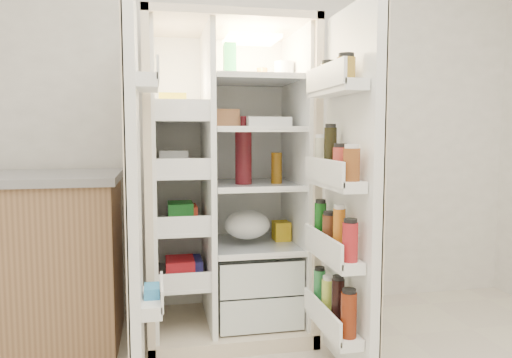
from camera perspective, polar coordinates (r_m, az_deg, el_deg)
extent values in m
cube|color=white|center=(3.22, -2.42, 8.48)|extent=(4.00, 0.02, 2.70)
cube|color=beige|center=(3.14, -4.30, 0.32)|extent=(0.92, 0.04, 1.80)
cube|color=beige|center=(2.79, -12.44, -0.45)|extent=(0.04, 0.70, 1.80)
cube|color=beige|center=(2.91, 5.17, -0.09)|extent=(0.04, 0.70, 1.80)
cube|color=beige|center=(2.86, -3.55, 17.54)|extent=(0.92, 0.70, 0.04)
cube|color=beige|center=(3.02, -3.34, -16.71)|extent=(0.92, 0.70, 0.08)
cube|color=white|center=(3.11, -4.23, 0.64)|extent=(0.84, 0.02, 1.68)
cube|color=white|center=(2.78, -11.83, -0.02)|extent=(0.02, 0.62, 1.68)
cube|color=white|center=(2.90, 4.61, 0.29)|extent=(0.02, 0.62, 1.68)
cube|color=white|center=(2.80, -5.67, 0.09)|extent=(0.03, 0.62, 1.68)
cube|color=silver|center=(2.98, -0.26, -14.07)|extent=(0.47, 0.52, 0.19)
cube|color=silver|center=(2.92, -0.26, -10.37)|extent=(0.47, 0.52, 0.19)
cube|color=#FFD18C|center=(2.92, -0.55, 16.09)|extent=(0.30, 0.30, 0.02)
cube|color=white|center=(2.90, -8.68, -11.27)|extent=(0.28, 0.58, 0.02)
cube|color=white|center=(2.82, -8.77, -5.43)|extent=(0.28, 0.58, 0.02)
cube|color=white|center=(2.78, -8.86, 0.65)|extent=(0.28, 0.58, 0.02)
cube|color=white|center=(2.77, -8.95, 6.83)|extent=(0.28, 0.58, 0.02)
cube|color=silver|center=(2.90, -0.34, -7.69)|extent=(0.49, 0.58, 0.01)
cube|color=silver|center=(2.84, -0.34, -0.61)|extent=(0.49, 0.58, 0.01)
cube|color=silver|center=(2.83, -0.35, 5.86)|extent=(0.49, 0.58, 0.02)
cube|color=silver|center=(2.84, -0.35, 11.51)|extent=(0.49, 0.58, 0.02)
cube|color=red|center=(2.88, -8.69, -10.12)|extent=(0.16, 0.20, 0.10)
cube|color=#258830|center=(2.81, -8.79, -4.03)|extent=(0.14, 0.18, 0.12)
cube|color=white|center=(2.78, -8.87, 1.57)|extent=(0.20, 0.22, 0.07)
cube|color=yellow|center=(2.78, -8.97, 8.48)|extent=(0.15, 0.16, 0.14)
cube|color=navy|center=(2.88, -8.69, -10.22)|extent=(0.18, 0.20, 0.09)
cube|color=#E84028|center=(2.81, -8.78, -4.23)|extent=(0.14, 0.18, 0.10)
cube|color=white|center=(2.78, -8.88, 2.09)|extent=(0.16, 0.16, 0.12)
sphere|color=orange|center=(2.90, -2.45, -15.86)|extent=(0.07, 0.07, 0.07)
sphere|color=orange|center=(2.95, -0.79, -15.47)|extent=(0.07, 0.07, 0.07)
sphere|color=orange|center=(2.94, 1.35, -15.60)|extent=(0.07, 0.07, 0.07)
sphere|color=orange|center=(3.04, -1.92, -14.85)|extent=(0.07, 0.07, 0.07)
ellipsoid|color=#437426|center=(2.93, -0.34, -9.98)|extent=(0.26, 0.24, 0.11)
cylinder|color=#4E1016|center=(2.77, -1.49, 2.48)|extent=(0.10, 0.10, 0.30)
cylinder|color=brown|center=(2.81, 2.43, 1.31)|extent=(0.06, 0.06, 0.18)
cube|color=#258A45|center=(2.81, -3.11, 13.73)|extent=(0.07, 0.07, 0.20)
cylinder|color=white|center=(2.89, 3.32, 12.59)|extent=(0.12, 0.12, 0.10)
cylinder|color=#BB7E2B|center=(3.00, 0.72, 12.15)|extent=(0.06, 0.06, 0.08)
cube|color=white|center=(2.77, 1.51, 6.66)|extent=(0.25, 0.10, 0.06)
cube|color=tan|center=(2.83, -3.87, 7.09)|extent=(0.18, 0.10, 0.11)
ellipsoid|color=silver|center=(2.84, -1.04, -6.09)|extent=(0.26, 0.24, 0.17)
cube|color=gold|center=(2.98, 2.99, -6.10)|extent=(0.10, 0.11, 0.11)
cube|color=white|center=(2.24, -14.16, -1.90)|extent=(0.05, 0.40, 1.72)
cube|color=beige|center=(2.24, -14.80, -1.91)|extent=(0.01, 0.40, 1.72)
cube|color=white|center=(2.35, -12.11, -14.02)|extent=(0.09, 0.32, 0.06)
cube|color=white|center=(2.23, -12.64, 10.97)|extent=(0.09, 0.32, 0.06)
cube|color=#338CCC|center=(2.34, -12.13, -13.33)|extent=(0.07, 0.12, 0.10)
cube|color=white|center=(2.33, 11.14, -1.56)|extent=(0.05, 0.58, 1.72)
cube|color=beige|center=(2.34, 11.70, -1.54)|extent=(0.01, 0.58, 1.72)
cube|color=white|center=(2.46, 8.94, -16.59)|extent=(0.11, 0.50, 0.05)
cube|color=white|center=(2.35, 9.07, -8.89)|extent=(0.11, 0.50, 0.05)
cube|color=white|center=(2.29, 9.20, -0.38)|extent=(0.11, 0.50, 0.05)
cube|color=white|center=(2.29, 9.37, 10.39)|extent=(0.11, 0.50, 0.05)
cylinder|color=maroon|center=(2.24, 10.85, -15.43)|extent=(0.07, 0.07, 0.20)
cylinder|color=black|center=(2.35, 9.61, -14.14)|extent=(0.06, 0.06, 0.22)
cylinder|color=#BFD547|center=(2.47, 8.48, -13.62)|extent=(0.06, 0.06, 0.18)
cylinder|color=#2A7F41|center=(2.59, 7.47, -12.62)|extent=(0.06, 0.06, 0.19)
cylinder|color=#A31B1F|center=(2.15, 11.01, -7.30)|extent=(0.07, 0.07, 0.17)
cylinder|color=#C86A17|center=(2.26, 9.75, -6.11)|extent=(0.06, 0.06, 0.21)
cylinder|color=#5E2D17|center=(2.38, 8.60, -6.10)|extent=(0.07, 0.07, 0.16)
cylinder|color=#135315|center=(2.50, 7.57, -5.08)|extent=(0.06, 0.06, 0.20)
cylinder|color=brown|center=(2.10, 11.18, 1.66)|extent=(0.07, 0.07, 0.14)
cylinder|color=#AB352C|center=(2.22, 9.88, 1.88)|extent=(0.07, 0.07, 0.14)
cylinder|color=black|center=(2.34, 8.73, 3.18)|extent=(0.06, 0.06, 0.23)
cylinder|color=beige|center=(2.46, 7.67, 2.72)|extent=(0.06, 0.06, 0.18)
cylinder|color=olive|center=(2.19, 10.55, 12.58)|extent=(0.08, 0.08, 0.10)
cylinder|color=brown|center=(2.39, 8.52, 12.00)|extent=(0.08, 0.08, 0.10)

